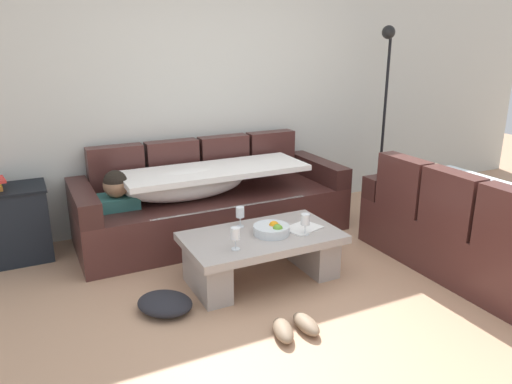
% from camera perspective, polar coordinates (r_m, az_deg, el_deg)
% --- Properties ---
extents(ground_plane, '(14.00, 14.00, 0.00)m').
position_cam_1_polar(ground_plane, '(3.56, 7.66, -13.37)').
color(ground_plane, tan).
extents(back_wall, '(9.00, 0.10, 2.70)m').
position_cam_1_polar(back_wall, '(5.00, -5.78, 12.05)').
color(back_wall, beige).
rests_on(back_wall, ground_plane).
extents(couch_along_wall, '(2.52, 0.92, 0.88)m').
position_cam_1_polar(couch_along_wall, '(4.66, -5.60, -1.24)').
color(couch_along_wall, '#472522').
rests_on(couch_along_wall, ground_plane).
extents(couch_near_window, '(0.92, 1.91, 0.88)m').
position_cam_1_polar(couch_near_window, '(4.31, 24.50, -4.27)').
color(couch_near_window, '#472522').
rests_on(couch_near_window, ground_plane).
extents(coffee_table, '(1.20, 0.68, 0.38)m').
position_cam_1_polar(coffee_table, '(3.82, 0.68, -6.92)').
color(coffee_table, '#A39A94').
rests_on(coffee_table, ground_plane).
extents(fruit_bowl, '(0.28, 0.28, 0.10)m').
position_cam_1_polar(fruit_bowl, '(3.75, 1.89, -4.40)').
color(fruit_bowl, silver).
rests_on(fruit_bowl, coffee_table).
extents(wine_glass_near_left, '(0.07, 0.07, 0.17)m').
position_cam_1_polar(wine_glass_near_left, '(3.46, -2.42, -4.96)').
color(wine_glass_near_left, silver).
rests_on(wine_glass_near_left, coffee_table).
extents(wine_glass_near_right, '(0.07, 0.07, 0.17)m').
position_cam_1_polar(wine_glass_near_right, '(3.74, 5.78, -3.30)').
color(wine_glass_near_right, silver).
rests_on(wine_glass_near_right, coffee_table).
extents(wine_glass_far_back, '(0.07, 0.07, 0.17)m').
position_cam_1_polar(wine_glass_far_back, '(3.87, -1.88, -2.47)').
color(wine_glass_far_back, silver).
rests_on(wine_glass_far_back, coffee_table).
extents(open_magazine, '(0.33, 0.29, 0.01)m').
position_cam_1_polar(open_magazine, '(3.89, 5.50, -4.22)').
color(open_magazine, white).
rests_on(open_magazine, coffee_table).
extents(side_cabinet, '(0.72, 0.44, 0.64)m').
position_cam_1_polar(side_cabinet, '(4.61, -27.38, -3.49)').
color(side_cabinet, black).
rests_on(side_cabinet, ground_plane).
extents(floor_lamp, '(0.33, 0.31, 1.95)m').
position_cam_1_polar(floor_lamp, '(5.64, 14.75, 9.80)').
color(floor_lamp, black).
rests_on(floor_lamp, ground_plane).
extents(pair_of_shoes, '(0.33, 0.29, 0.09)m').
position_cam_1_polar(pair_of_shoes, '(3.26, 4.55, -15.47)').
color(pair_of_shoes, '#8C7259').
rests_on(pair_of_shoes, ground_plane).
extents(crumpled_garment, '(0.50, 0.51, 0.12)m').
position_cam_1_polar(crumpled_garment, '(3.53, -10.60, -12.69)').
color(crumpled_garment, '#232328').
rests_on(crumpled_garment, ground_plane).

